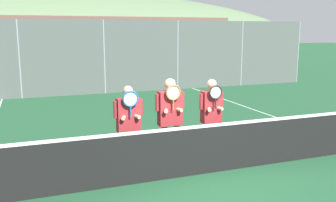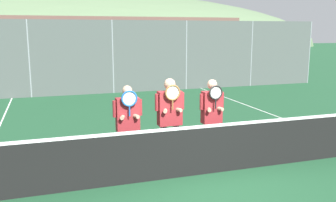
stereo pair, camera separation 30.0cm
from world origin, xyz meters
name	(u,v)px [view 1 (the left image)]	position (x,y,z in m)	size (l,w,h in m)	color
ground_plane	(206,173)	(0.00, 0.00, 0.00)	(120.00, 120.00, 0.00)	#1E4C2D
hill_distant	(47,47)	(0.00, 59.25, 0.00)	(92.95, 51.64, 18.07)	#5B7551
clubhouse_building	(81,45)	(0.25, 19.16, 1.81)	(18.85, 5.50, 3.58)	beige
fence_back	(104,57)	(0.00, 10.09, 1.60)	(20.86, 0.06, 3.21)	gray
tennis_net	(207,148)	(0.00, 0.00, 0.51)	(11.38, 0.09, 1.09)	gray
court_line_right_sideline	(286,121)	(4.23, 3.00, 0.00)	(0.05, 16.00, 0.01)	white
player_leftmost	(129,122)	(-1.39, 0.62, 1.02)	(0.58, 0.34, 1.73)	black
player_center_left	(170,114)	(-0.53, 0.63, 1.10)	(0.62, 0.34, 1.83)	white
player_center_right	(211,114)	(0.39, 0.61, 1.04)	(0.54, 0.34, 1.77)	white
car_left_of_center	(79,68)	(-0.71, 13.23, 0.86)	(4.48, 1.93, 1.67)	black
car_center	(169,63)	(4.37, 13.59, 0.95)	(4.15, 1.92, 1.89)	silver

